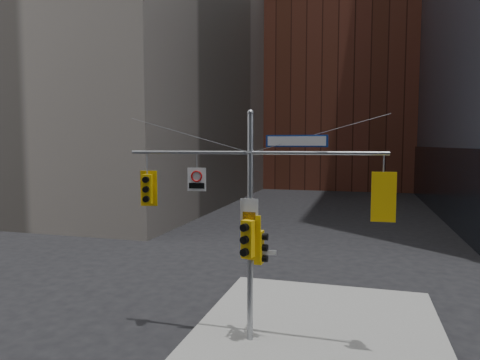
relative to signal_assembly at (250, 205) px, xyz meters
The scene contains 12 objects.
sidewalk_corner 5.18m from the signal_assembly, 45.10° to the left, with size 8.00×8.00×0.15m, color gray.
brick_midrise 56.82m from the signal_assembly, 90.00° to the left, with size 26.00×20.00×28.00m, color brown.
signal_assembly is the anchor object (origin of this frame).
traffic_light_west_arm 3.50m from the signal_assembly, behind, with size 0.56×0.50×1.17m.
traffic_light_east_arm 3.86m from the signal_assembly, ahead, with size 0.67×0.54×1.39m.
traffic_light_pole_side 1.35m from the signal_assembly, ahead, with size 0.40×0.34×1.02m.
traffic_light_pole_front 1.04m from the signal_assembly, 89.66° to the right, with size 0.65×0.60×1.39m.
street_sign_blade 2.38m from the signal_assembly, ahead, with size 1.84×0.15×0.36m.
regulatory_sign_arm 1.89m from the signal_assembly, behind, with size 0.59×0.12×0.74m.
regulatory_sign_pole 0.22m from the signal_assembly, 90.00° to the right, with size 0.56×0.06×0.73m.
street_blade_ew 1.52m from the signal_assembly, ahead, with size 0.73×0.09×0.15m.
street_blade_ns 1.73m from the signal_assembly, 90.00° to the left, with size 0.10×0.76×0.15m.
Camera 1 is at (3.24, -10.55, 6.24)m, focal length 32.00 mm.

